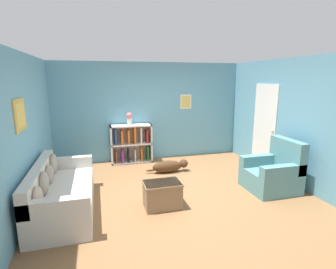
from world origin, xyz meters
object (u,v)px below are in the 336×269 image
at_px(coffee_table, 162,194).
at_px(dog, 169,166).
at_px(couch, 61,193).
at_px(bookshelf, 131,144).
at_px(vase, 129,118).
at_px(recliner_chair, 273,173).

relative_size(coffee_table, dog, 0.63).
bearing_deg(couch, bookshelf, 57.29).
height_order(coffee_table, vase, vase).
relative_size(recliner_chair, vase, 3.15).
xyz_separation_m(couch, coffee_table, (1.66, -0.33, -0.06)).
distance_m(bookshelf, vase, 0.68).
distance_m(coffee_table, vase, 2.80).
bearing_deg(couch, coffee_table, -11.27).
height_order(couch, dog, couch).
bearing_deg(recliner_chair, coffee_table, -176.66).
height_order(couch, coffee_table, couch).
bearing_deg(bookshelf, coffee_table, -86.11).
bearing_deg(dog, coffee_table, -109.69).
bearing_deg(vase, coffee_table, -85.43).
distance_m(recliner_chair, dog, 2.29).
distance_m(bookshelf, coffee_table, 2.66).
bearing_deg(bookshelf, vase, -144.52).
height_order(recliner_chair, coffee_table, recliner_chair).
bearing_deg(vase, recliner_chair, -44.65).
bearing_deg(vase, dog, -51.69).
distance_m(couch, bookshelf, 2.76).
height_order(recliner_chair, dog, recliner_chair).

